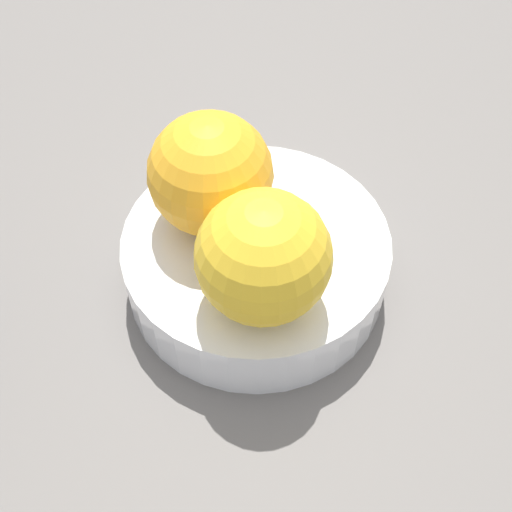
% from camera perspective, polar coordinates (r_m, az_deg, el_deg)
% --- Properties ---
extents(ground_plane, '(1.10, 1.10, 0.02)m').
position_cam_1_polar(ground_plane, '(0.50, 0.00, -2.66)').
color(ground_plane, '#66605B').
extents(fruit_bowl, '(0.19, 0.19, 0.05)m').
position_cam_1_polar(fruit_bowl, '(0.48, 0.00, -0.43)').
color(fruit_bowl, white).
rests_on(fruit_bowl, ground_plane).
extents(orange_in_bowl_0, '(0.08, 0.08, 0.08)m').
position_cam_1_polar(orange_in_bowl_0, '(0.44, -3.95, 7.04)').
color(orange_in_bowl_0, '#F9A823').
rests_on(orange_in_bowl_0, fruit_bowl).
extents(orange_in_bowl_1, '(0.08, 0.08, 0.08)m').
position_cam_1_polar(orange_in_bowl_1, '(0.40, 0.64, -0.10)').
color(orange_in_bowl_1, yellow).
rests_on(orange_in_bowl_1, fruit_bowl).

